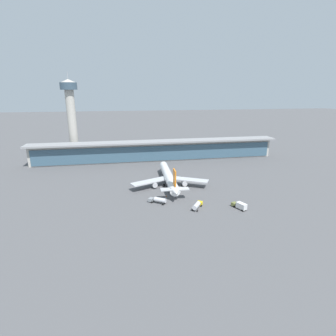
% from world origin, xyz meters
% --- Properties ---
extents(ground_plane, '(1200.00, 1200.00, 0.00)m').
position_xyz_m(ground_plane, '(0.00, 0.00, 0.00)').
color(ground_plane, '#515154').
extents(airliner_on_stand, '(42.84, 55.73, 14.84)m').
position_xyz_m(airliner_on_stand, '(-1.56, 11.12, 4.67)').
color(airliner_on_stand, white).
rests_on(airliner_on_stand, ground).
extents(service_truck_near_nose_olive, '(5.05, 7.61, 3.10)m').
position_xyz_m(service_truck_near_nose_olive, '(23.90, -25.15, 1.69)').
color(service_truck_near_nose_olive, olive).
rests_on(service_truck_near_nose_olive, ground).
extents(service_truck_under_wing_yellow, '(6.79, 8.33, 2.95)m').
position_xyz_m(service_truck_under_wing_yellow, '(5.30, -21.31, 1.71)').
color(service_truck_under_wing_yellow, yellow).
rests_on(service_truck_under_wing_yellow, ground).
extents(service_truck_mid_apron_yellow, '(3.02, 3.32, 2.05)m').
position_xyz_m(service_truck_mid_apron_yellow, '(7.38, 18.68, 0.87)').
color(service_truck_mid_apron_yellow, yellow).
rests_on(service_truck_mid_apron_yellow, ground).
extents(service_truck_by_tail_grey, '(8.35, 6.75, 2.95)m').
position_xyz_m(service_truck_by_tail_grey, '(-11.04, -12.39, 1.71)').
color(service_truck_by_tail_grey, gray).
rests_on(service_truck_by_tail_grey, ground).
extents(terminal_building, '(183.60, 12.80, 15.20)m').
position_xyz_m(terminal_building, '(0.00, 66.84, 7.87)').
color(terminal_building, '#B2ADA3').
rests_on(terminal_building, ground).
extents(control_tower, '(12.00, 12.00, 63.92)m').
position_xyz_m(control_tower, '(-61.59, 82.36, 34.96)').
color(control_tower, '#B2ADA3').
rests_on(control_tower, ground).
extents(safety_cone_alpha, '(0.62, 0.62, 0.70)m').
position_xyz_m(safety_cone_alpha, '(-5.83, -4.93, 0.32)').
color(safety_cone_alpha, orange).
rests_on(safety_cone_alpha, ground).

